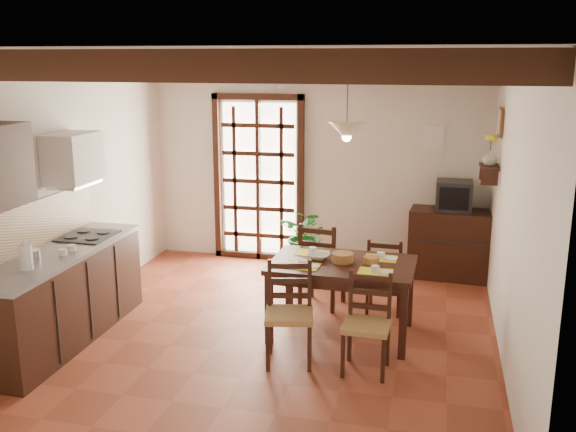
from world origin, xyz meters
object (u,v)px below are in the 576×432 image
(dining_table, at_px, (342,272))
(chair_far_right, at_px, (385,288))
(kitchen_counter, at_px, (61,295))
(crt_tv, at_px, (454,196))
(chair_far_left, at_px, (322,280))
(sideboard, at_px, (451,244))
(pendant_lamp, at_px, (347,129))
(chair_near_left, at_px, (289,332))
(chair_near_right, at_px, (366,342))
(potted_plant, at_px, (307,233))

(dining_table, distance_m, chair_far_right, 0.90)
(kitchen_counter, xyz_separation_m, crt_tv, (3.75, 2.82, 0.60))
(kitchen_counter, bearing_deg, chair_far_right, 26.01)
(chair_far_left, distance_m, sideboard, 1.95)
(crt_tv, distance_m, pendant_lamp, 2.45)
(chair_near_left, height_order, chair_near_right, chair_near_left)
(dining_table, xyz_separation_m, chair_near_left, (-0.37, -0.71, -0.37))
(chair_near_right, distance_m, chair_far_left, 1.61)
(kitchen_counter, distance_m, chair_near_right, 3.01)
(sideboard, distance_m, crt_tv, 0.63)
(sideboard, xyz_separation_m, crt_tv, (0.00, -0.01, 0.63))
(chair_near_right, xyz_separation_m, chair_far_left, (-0.67, 1.46, 0.03))
(chair_far_left, relative_size, chair_far_right, 1.15)
(chair_near_right, relative_size, potted_plant, 0.48)
(chair_near_right, relative_size, chair_far_right, 1.04)
(kitchen_counter, relative_size, chair_far_right, 2.64)
(chair_near_right, relative_size, sideboard, 0.86)
(sideboard, bearing_deg, potted_plant, -164.46)
(chair_far_right, height_order, pendant_lamp, pendant_lamp)
(dining_table, bearing_deg, kitchen_counter, -162.56)
(dining_table, bearing_deg, crt_tv, 63.56)
(kitchen_counter, relative_size, crt_tv, 5.10)
(potted_plant, bearing_deg, chair_near_right, -66.65)
(chair_far_left, relative_size, crt_tv, 2.22)
(kitchen_counter, xyz_separation_m, chair_far_right, (3.04, 1.48, -0.21))
(dining_table, bearing_deg, chair_near_right, -63.95)
(dining_table, xyz_separation_m, crt_tv, (1.08, 2.05, 0.40))
(chair_near_left, relative_size, pendant_lamp, 1.11)
(dining_table, distance_m, sideboard, 2.34)
(chair_near_right, bearing_deg, chair_near_left, -179.27)
(chair_near_right, relative_size, pendant_lamp, 1.05)
(chair_near_left, distance_m, chair_far_left, 1.44)
(chair_near_left, xyz_separation_m, chair_near_right, (0.71, -0.02, -0.02))
(chair_far_right, distance_m, potted_plant, 1.49)
(dining_table, height_order, pendant_lamp, pendant_lamp)
(chair_near_left, bearing_deg, chair_far_left, 76.68)
(dining_table, xyz_separation_m, chair_far_left, (-0.34, 0.73, -0.36))
(chair_near_left, relative_size, sideboard, 0.91)
(chair_near_left, relative_size, potted_plant, 0.50)
(chair_far_right, height_order, sideboard, sideboard)
(dining_table, distance_m, chair_far_left, 0.88)
(chair_near_right, relative_size, chair_far_left, 0.91)
(chair_near_left, bearing_deg, chair_far_right, 50.58)
(chair_far_left, bearing_deg, chair_far_right, -171.30)
(sideboard, relative_size, potted_plant, 0.56)
(kitchen_counter, relative_size, pendant_lamp, 2.66)
(chair_far_right, bearing_deg, pendant_lamp, 60.32)
(kitchen_counter, distance_m, potted_plant, 3.14)
(sideboard, bearing_deg, chair_far_right, -113.82)
(chair_near_left, height_order, chair_far_right, chair_near_left)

